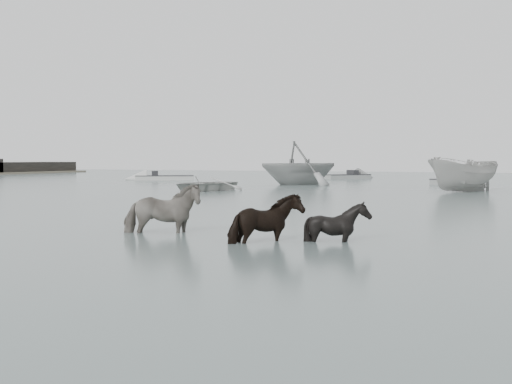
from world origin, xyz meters
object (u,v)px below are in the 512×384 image
pony_dark (267,210)px  pony_black (337,212)px  rowboat_lead (204,182)px  pony_pinto (162,200)px

pony_dark → pony_black: (1.28, 0.73, -0.06)m
rowboat_lead → pony_pinto: bearing=-50.6°
pony_black → rowboat_lead: size_ratio=0.29×
pony_dark → pony_black: 1.47m
pony_pinto → pony_dark: 2.90m
pony_black → pony_dark: bearing=141.7°
pony_dark → pony_black: bearing=-50.0°
pony_black → pony_pinto: bearing=115.1°
pony_dark → pony_black: pony_dark is taller
pony_dark → pony_pinto: bearing=90.2°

